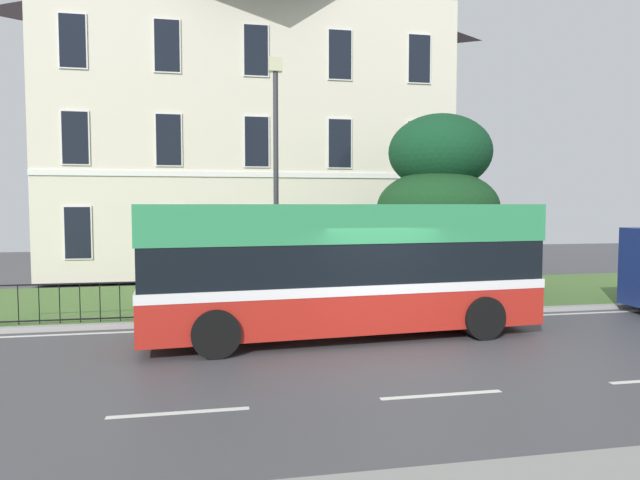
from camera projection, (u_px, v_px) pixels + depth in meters
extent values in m
cube|color=#47464A|center=(403.00, 365.00, 10.50)|extent=(60.00, 56.00, 0.06)
cube|color=silver|center=(355.00, 323.00, 14.07)|extent=(54.00, 0.14, 0.01)
cube|color=silver|center=(179.00, 413.00, 7.98)|extent=(2.00, 0.12, 0.01)
cube|color=silver|center=(442.00, 395.00, 8.73)|extent=(2.00, 0.12, 0.01)
cube|color=#9E9E99|center=(350.00, 317.00, 14.53)|extent=(57.00, 0.24, 0.12)
cube|color=#4E7336|center=(325.00, 296.00, 17.76)|extent=(57.00, 6.35, 0.12)
cube|color=beige|center=(248.00, 148.00, 25.71)|extent=(16.02, 9.68, 10.95)
pyramid|color=#493B45|center=(247.00, 6.00, 25.30)|extent=(16.34, 9.87, 1.84)
cube|color=white|center=(257.00, 174.00, 21.03)|extent=(16.02, 0.06, 0.20)
cube|color=#2D333D|center=(257.00, 251.00, 21.20)|extent=(1.10, 0.06, 2.20)
cube|color=white|center=(78.00, 233.00, 19.95)|extent=(0.98, 0.04, 1.94)
cube|color=black|center=(78.00, 233.00, 19.93)|extent=(0.88, 0.03, 1.84)
cube|color=white|center=(170.00, 232.00, 20.55)|extent=(0.98, 0.04, 1.94)
cube|color=black|center=(170.00, 232.00, 20.53)|extent=(0.88, 0.03, 1.84)
cube|color=white|center=(257.00, 231.00, 21.16)|extent=(0.98, 0.04, 1.94)
cube|color=black|center=(257.00, 231.00, 21.14)|extent=(0.88, 0.03, 1.84)
cube|color=white|center=(340.00, 230.00, 21.76)|extent=(0.98, 0.04, 1.94)
cube|color=black|center=(340.00, 230.00, 21.74)|extent=(0.88, 0.03, 1.84)
cube|color=white|center=(417.00, 230.00, 22.36)|extent=(0.98, 0.04, 1.94)
cube|color=black|center=(418.00, 230.00, 22.34)|extent=(0.88, 0.03, 1.84)
cube|color=white|center=(75.00, 138.00, 19.74)|extent=(0.98, 0.04, 1.94)
cube|color=black|center=(75.00, 138.00, 19.72)|extent=(0.88, 0.03, 1.84)
cube|color=white|center=(169.00, 140.00, 20.34)|extent=(0.98, 0.04, 1.94)
cube|color=black|center=(169.00, 140.00, 20.32)|extent=(0.88, 0.03, 1.84)
cube|color=white|center=(257.00, 142.00, 20.94)|extent=(0.98, 0.04, 1.94)
cube|color=black|center=(257.00, 142.00, 20.92)|extent=(0.88, 0.03, 1.84)
cube|color=white|center=(340.00, 143.00, 21.55)|extent=(0.98, 0.04, 1.94)
cube|color=black|center=(340.00, 143.00, 21.53)|extent=(0.88, 0.03, 1.84)
cube|color=white|center=(418.00, 145.00, 22.15)|extent=(0.98, 0.04, 1.94)
cube|color=black|center=(418.00, 145.00, 22.13)|extent=(0.88, 0.03, 1.84)
cube|color=white|center=(72.00, 41.00, 19.52)|extent=(0.98, 0.04, 1.94)
cube|color=black|center=(72.00, 41.00, 19.50)|extent=(0.88, 0.03, 1.84)
cube|color=white|center=(167.00, 46.00, 20.13)|extent=(0.98, 0.04, 1.94)
cube|color=black|center=(167.00, 45.00, 20.11)|extent=(0.88, 0.03, 1.84)
cube|color=white|center=(256.00, 50.00, 20.73)|extent=(0.98, 0.04, 1.94)
cube|color=black|center=(256.00, 50.00, 20.71)|extent=(0.88, 0.03, 1.84)
cube|color=white|center=(340.00, 55.00, 21.33)|extent=(0.98, 0.04, 1.94)
cube|color=black|center=(340.00, 54.00, 21.31)|extent=(0.88, 0.03, 1.84)
cube|color=white|center=(419.00, 59.00, 21.94)|extent=(0.98, 0.04, 1.94)
cube|color=black|center=(419.00, 59.00, 21.92)|extent=(0.88, 0.03, 1.84)
cube|color=black|center=(279.00, 279.00, 14.39)|extent=(14.29, 0.04, 0.04)
cube|color=black|center=(279.00, 312.00, 14.45)|extent=(14.29, 0.04, 0.04)
cylinder|color=black|center=(18.00, 305.00, 13.25)|extent=(0.02, 0.02, 0.95)
cylinder|color=black|center=(39.00, 304.00, 13.34)|extent=(0.02, 0.02, 0.95)
cylinder|color=black|center=(60.00, 304.00, 13.43)|extent=(0.02, 0.02, 0.95)
cylinder|color=black|center=(80.00, 303.00, 13.51)|extent=(0.02, 0.02, 0.95)
cylinder|color=black|center=(100.00, 302.00, 13.60)|extent=(0.02, 0.02, 0.95)
cylinder|color=black|center=(120.00, 302.00, 13.69)|extent=(0.02, 0.02, 0.95)
cylinder|color=black|center=(139.00, 301.00, 13.77)|extent=(0.02, 0.02, 0.95)
cylinder|color=black|center=(159.00, 301.00, 13.86)|extent=(0.02, 0.02, 0.95)
cylinder|color=black|center=(178.00, 300.00, 13.95)|extent=(0.02, 0.02, 0.95)
cylinder|color=black|center=(197.00, 299.00, 14.03)|extent=(0.02, 0.02, 0.95)
cylinder|color=black|center=(215.00, 299.00, 14.12)|extent=(0.02, 0.02, 0.95)
cylinder|color=black|center=(234.00, 298.00, 14.21)|extent=(0.02, 0.02, 0.95)
cylinder|color=black|center=(252.00, 298.00, 14.29)|extent=(0.02, 0.02, 0.95)
cylinder|color=black|center=(270.00, 297.00, 14.38)|extent=(0.02, 0.02, 0.95)
cylinder|color=black|center=(288.00, 297.00, 14.47)|extent=(0.02, 0.02, 0.95)
cylinder|color=black|center=(305.00, 296.00, 14.55)|extent=(0.02, 0.02, 0.95)
cylinder|color=black|center=(322.00, 295.00, 14.64)|extent=(0.02, 0.02, 0.95)
cylinder|color=black|center=(339.00, 295.00, 14.73)|extent=(0.02, 0.02, 0.95)
cylinder|color=black|center=(356.00, 294.00, 14.81)|extent=(0.02, 0.02, 0.95)
cylinder|color=black|center=(373.00, 294.00, 14.90)|extent=(0.02, 0.02, 0.95)
cylinder|color=black|center=(390.00, 293.00, 14.99)|extent=(0.02, 0.02, 0.95)
cylinder|color=black|center=(406.00, 293.00, 15.07)|extent=(0.02, 0.02, 0.95)
cylinder|color=black|center=(422.00, 292.00, 15.16)|extent=(0.02, 0.02, 0.95)
cylinder|color=black|center=(438.00, 292.00, 15.25)|extent=(0.02, 0.02, 0.95)
cylinder|color=black|center=(454.00, 291.00, 15.34)|extent=(0.02, 0.02, 0.95)
cylinder|color=black|center=(469.00, 291.00, 15.42)|extent=(0.02, 0.02, 0.95)
cylinder|color=black|center=(485.00, 290.00, 15.51)|extent=(0.02, 0.02, 0.95)
cylinder|color=black|center=(500.00, 290.00, 15.60)|extent=(0.02, 0.02, 0.95)
cylinder|color=black|center=(515.00, 289.00, 15.68)|extent=(0.02, 0.02, 0.95)
cylinder|color=black|center=(530.00, 289.00, 15.77)|extent=(0.02, 0.02, 0.95)
cylinder|color=#423328|center=(436.00, 270.00, 18.41)|extent=(0.38, 0.38, 1.38)
ellipsoid|color=#0B351F|center=(439.00, 262.00, 18.39)|extent=(5.11, 5.11, 1.91)
ellipsoid|color=#163E1C|center=(437.00, 207.00, 18.08)|extent=(3.91, 3.91, 2.42)
ellipsoid|color=#113E21|center=(440.00, 152.00, 18.30)|extent=(3.37, 3.37, 2.49)
cube|color=#B22219|center=(342.00, 303.00, 12.64)|extent=(8.99, 3.00, 0.98)
cube|color=white|center=(342.00, 283.00, 12.61)|extent=(9.01, 3.02, 0.20)
cube|color=black|center=(342.00, 261.00, 12.58)|extent=(8.91, 2.96, 0.93)
cube|color=#318F56|center=(342.00, 222.00, 12.52)|extent=(8.99, 3.00, 0.82)
cube|color=black|center=(514.00, 258.00, 13.73)|extent=(0.20, 1.99, 0.85)
cube|color=black|center=(515.00, 223.00, 13.68)|extent=(0.18, 1.70, 0.52)
cylinder|color=silver|center=(496.00, 301.00, 14.54)|extent=(0.05, 0.20, 0.20)
cylinder|color=silver|center=(532.00, 311.00, 13.08)|extent=(0.05, 0.20, 0.20)
cylinder|color=black|center=(436.00, 301.00, 14.50)|extent=(0.98, 0.37, 0.96)
cylinder|color=black|center=(483.00, 318.00, 12.32)|extent=(0.98, 0.37, 0.96)
cylinder|color=black|center=(208.00, 312.00, 12.99)|extent=(0.98, 0.37, 0.96)
cylinder|color=black|center=(216.00, 334.00, 10.81)|extent=(0.98, 0.37, 0.96)
cylinder|color=#333338|center=(276.00, 191.00, 15.22)|extent=(0.14, 0.14, 6.43)
cube|color=beige|center=(275.00, 65.00, 15.00)|extent=(0.36, 0.24, 0.36)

